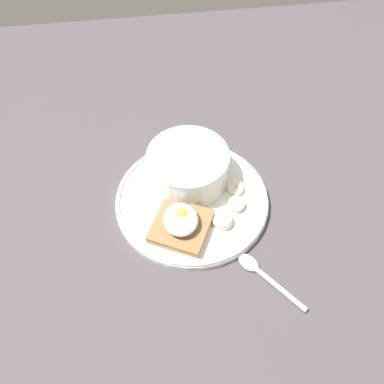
{
  "coord_description": "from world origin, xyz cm",
  "views": [
    {
      "loc": [
        42.73,
        -6.01,
        61.72
      ],
      "look_at": [
        0.0,
        0.0,
        5.0
      ],
      "focal_mm": 40.0,
      "sensor_mm": 36.0,
      "label": 1
    }
  ],
  "objects_px": {
    "banana_slice_front": "(236,204)",
    "banana_slice_left": "(222,221)",
    "oatmeal_bowl": "(188,167)",
    "toast_slice": "(181,226)",
    "banana_slice_back": "(235,188)",
    "poached_egg": "(181,219)",
    "spoon": "(263,275)"
  },
  "relations": [
    {
      "from": "banana_slice_left",
      "to": "spoon",
      "type": "height_order",
      "value": "banana_slice_left"
    },
    {
      "from": "banana_slice_left",
      "to": "banana_slice_back",
      "type": "bearing_deg",
      "value": 151.69
    },
    {
      "from": "poached_egg",
      "to": "banana_slice_left",
      "type": "xyz_separation_m",
      "value": [
        -0.0,
        0.07,
        -0.02
      ]
    },
    {
      "from": "banana_slice_back",
      "to": "toast_slice",
      "type": "bearing_deg",
      "value": -57.34
    },
    {
      "from": "banana_slice_front",
      "to": "banana_slice_left",
      "type": "xyz_separation_m",
      "value": [
        0.03,
        -0.03,
        -0.0
      ]
    },
    {
      "from": "oatmeal_bowl",
      "to": "poached_egg",
      "type": "xyz_separation_m",
      "value": [
        0.1,
        -0.02,
        -0.0
      ]
    },
    {
      "from": "oatmeal_bowl",
      "to": "spoon",
      "type": "bearing_deg",
      "value": 24.0
    },
    {
      "from": "banana_slice_left",
      "to": "spoon",
      "type": "xyz_separation_m",
      "value": [
        0.1,
        0.05,
        -0.01
      ]
    },
    {
      "from": "banana_slice_front",
      "to": "spoon",
      "type": "relative_size",
      "value": 0.29
    },
    {
      "from": "toast_slice",
      "to": "poached_egg",
      "type": "height_order",
      "value": "poached_egg"
    },
    {
      "from": "banana_slice_front",
      "to": "banana_slice_back",
      "type": "bearing_deg",
      "value": 170.0
    },
    {
      "from": "banana_slice_left",
      "to": "spoon",
      "type": "bearing_deg",
      "value": 25.61
    },
    {
      "from": "banana_slice_left",
      "to": "banana_slice_back",
      "type": "distance_m",
      "value": 0.07
    },
    {
      "from": "poached_egg",
      "to": "banana_slice_left",
      "type": "height_order",
      "value": "poached_egg"
    },
    {
      "from": "toast_slice",
      "to": "poached_egg",
      "type": "bearing_deg",
      "value": 152.5
    },
    {
      "from": "toast_slice",
      "to": "spoon",
      "type": "height_order",
      "value": "toast_slice"
    },
    {
      "from": "banana_slice_front",
      "to": "toast_slice",
      "type": "bearing_deg",
      "value": -72.24
    },
    {
      "from": "poached_egg",
      "to": "banana_slice_left",
      "type": "relative_size",
      "value": 1.63
    },
    {
      "from": "toast_slice",
      "to": "banana_slice_left",
      "type": "bearing_deg",
      "value": 91.47
    },
    {
      "from": "toast_slice",
      "to": "poached_egg",
      "type": "xyz_separation_m",
      "value": [
        -0.0,
        0.0,
        0.02
      ]
    },
    {
      "from": "toast_slice",
      "to": "spoon",
      "type": "xyz_separation_m",
      "value": [
        0.09,
        0.11,
        -0.01
      ]
    },
    {
      "from": "poached_egg",
      "to": "banana_slice_front",
      "type": "distance_m",
      "value": 0.1
    },
    {
      "from": "banana_slice_left",
      "to": "spoon",
      "type": "relative_size",
      "value": 0.34
    },
    {
      "from": "banana_slice_front",
      "to": "banana_slice_left",
      "type": "height_order",
      "value": "same"
    },
    {
      "from": "banana_slice_left",
      "to": "banana_slice_front",
      "type": "bearing_deg",
      "value": 135.8
    },
    {
      "from": "poached_egg",
      "to": "toast_slice",
      "type": "bearing_deg",
      "value": -27.5
    },
    {
      "from": "oatmeal_bowl",
      "to": "banana_slice_front",
      "type": "distance_m",
      "value": 0.11
    },
    {
      "from": "oatmeal_bowl",
      "to": "poached_egg",
      "type": "distance_m",
      "value": 0.11
    },
    {
      "from": "banana_slice_back",
      "to": "spoon",
      "type": "xyz_separation_m",
      "value": [
        0.16,
        0.01,
        -0.01
      ]
    },
    {
      "from": "poached_egg",
      "to": "banana_slice_front",
      "type": "bearing_deg",
      "value": 107.55
    },
    {
      "from": "oatmeal_bowl",
      "to": "toast_slice",
      "type": "distance_m",
      "value": 0.11
    },
    {
      "from": "banana_slice_back",
      "to": "spoon",
      "type": "distance_m",
      "value": 0.16
    }
  ]
}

